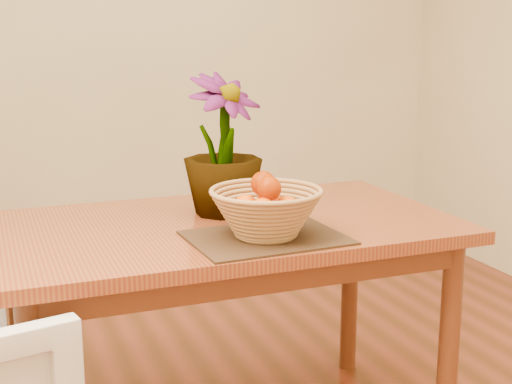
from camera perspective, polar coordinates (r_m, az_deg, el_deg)
name	(u,v)px	position (r m, az deg, el deg)	size (l,w,h in m)	color
wall_back	(108,27)	(4.03, -11.73, 12.79)	(4.00, 0.02, 2.70)	beige
table	(227,248)	(2.24, -2.35, -4.52)	(1.40, 0.80, 0.75)	brown
placemat	(266,238)	(2.03, 0.80, -3.67)	(0.43, 0.32, 0.01)	#332112
wicker_basket	(266,214)	(2.01, 0.81, -1.80)	(0.32, 0.32, 0.13)	#A97F46
orange_pile	(266,197)	(2.00, 0.81, -0.37)	(0.17, 0.17, 0.13)	#EF4C03
potted_plant	(223,145)	(2.26, -2.68, 3.79)	(0.25, 0.25, 0.45)	#184112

